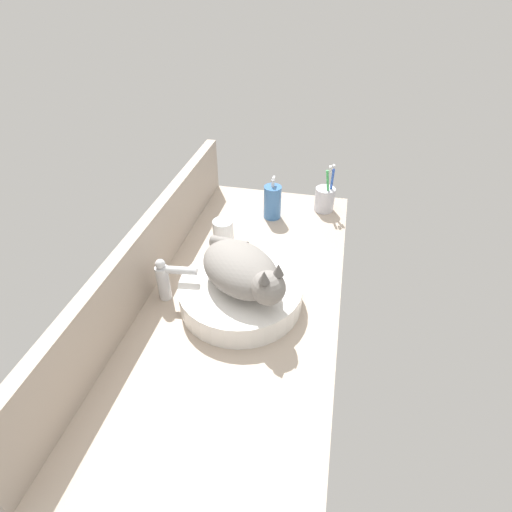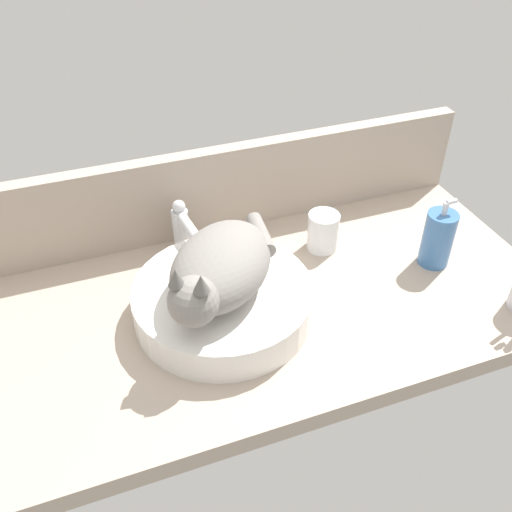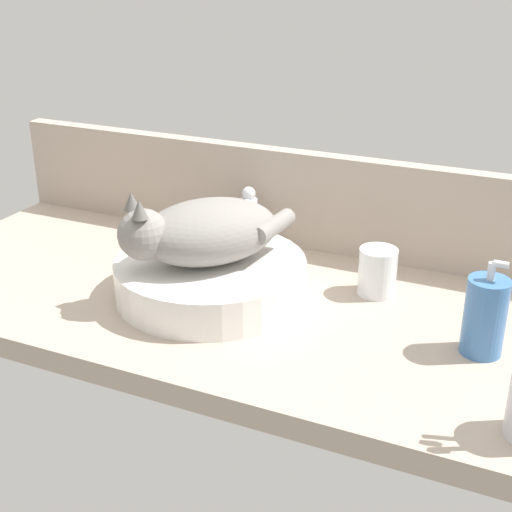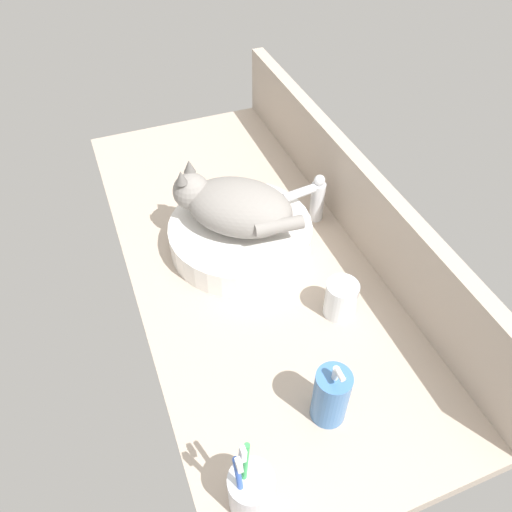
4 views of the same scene
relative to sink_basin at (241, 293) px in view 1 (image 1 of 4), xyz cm
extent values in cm
cube|color=#B2A08E|center=(2.98, 1.26, -5.43)|extent=(128.96, 57.93, 4.00)
cube|color=#AD9E8E|center=(2.98, 28.42, 6.63)|extent=(128.96, 3.60, 20.12)
cylinder|color=white|center=(0.00, 0.00, 0.00)|extent=(34.38, 34.38, 6.86)
ellipsoid|color=gray|center=(0.00, 0.00, 8.93)|extent=(29.09, 30.08, 11.00)
sphere|color=gray|center=(-7.63, -9.10, 10.43)|extent=(8.80, 8.80, 8.80)
cone|color=#635F5B|center=(-6.58, -11.28, 15.83)|extent=(2.80, 2.80, 3.20)
cone|color=#635F5B|center=(-9.96, -8.46, 15.83)|extent=(2.80, 2.80, 3.20)
cylinder|color=gray|center=(9.76, 5.69, 9.43)|extent=(4.26, 11.26, 3.20)
cylinder|color=silver|center=(-2.50, 21.69, 2.07)|extent=(3.60, 3.60, 11.00)
cylinder|color=silver|center=(-1.92, 16.72, 6.97)|extent=(3.33, 10.19, 2.20)
sphere|color=silver|center=(-2.50, 21.69, 8.77)|extent=(2.80, 2.80, 2.80)
cylinder|color=#3F72B2|center=(47.49, -0.27, 2.84)|extent=(6.47, 6.47, 12.54)
cylinder|color=silver|center=(47.49, -0.27, 10.51)|extent=(1.20, 1.20, 2.80)
cylinder|color=silver|center=(48.69, -0.27, 11.91)|extent=(2.20, 1.00, 1.00)
cylinder|color=silver|center=(56.80, -18.82, 1.12)|extent=(7.43, 7.43, 9.10)
cylinder|color=green|center=(55.96, -19.70, 5.47)|extent=(3.08, 2.97, 16.96)
cube|color=white|center=(55.96, -19.70, 13.97)|extent=(1.51, 1.09, 2.61)
cylinder|color=blue|center=(57.17, -20.69, 5.47)|extent=(2.89, 1.30, 17.00)
cube|color=white|center=(57.17, -20.69, 13.97)|extent=(1.48, 0.86, 2.54)
cylinder|color=white|center=(27.17, 12.81, 0.93)|extent=(6.92, 6.92, 8.72)
cylinder|color=silver|center=(27.17, 12.81, -0.82)|extent=(6.09, 6.09, 5.22)
camera|label=1|loc=(-79.77, -21.67, 75.89)|focal=28.00mm
camera|label=2|loc=(-21.70, -77.24, 74.83)|focal=40.00mm
camera|label=3|loc=(55.09, -101.85, 55.46)|focal=50.00mm
camera|label=4|loc=(83.31, -28.36, 83.10)|focal=35.00mm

